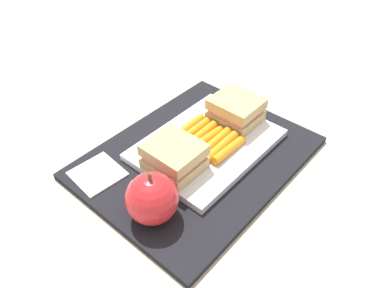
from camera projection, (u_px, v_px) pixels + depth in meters
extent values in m
plane|color=#B7AD99|center=(197.00, 159.00, 0.63)|extent=(2.40, 2.40, 0.00)
cube|color=black|center=(197.00, 157.00, 0.62)|extent=(0.36, 0.28, 0.01)
cube|color=white|center=(207.00, 145.00, 0.63)|extent=(0.23, 0.17, 0.01)
cube|color=tan|center=(235.00, 116.00, 0.66)|extent=(0.07, 0.08, 0.02)
cube|color=pink|center=(236.00, 110.00, 0.66)|extent=(0.07, 0.07, 0.01)
cube|color=tan|center=(236.00, 104.00, 0.65)|extent=(0.07, 0.08, 0.02)
cube|color=tan|center=(175.00, 163.00, 0.58)|extent=(0.07, 0.08, 0.02)
cube|color=pink|center=(174.00, 156.00, 0.57)|extent=(0.07, 0.07, 0.01)
cube|color=tan|center=(174.00, 150.00, 0.56)|extent=(0.07, 0.08, 0.02)
cylinder|color=orange|center=(188.00, 128.00, 0.64)|extent=(0.08, 0.01, 0.01)
cylinder|color=orange|center=(194.00, 131.00, 0.64)|extent=(0.08, 0.01, 0.01)
cylinder|color=orange|center=(200.00, 135.00, 0.63)|extent=(0.08, 0.01, 0.02)
cylinder|color=orange|center=(207.00, 138.00, 0.62)|extent=(0.08, 0.01, 0.02)
cylinder|color=orange|center=(215.00, 142.00, 0.61)|extent=(0.08, 0.01, 0.02)
cylinder|color=orange|center=(221.00, 146.00, 0.61)|extent=(0.08, 0.01, 0.02)
cylinder|color=orange|center=(229.00, 150.00, 0.60)|extent=(0.08, 0.01, 0.02)
sphere|color=red|center=(152.00, 198.00, 0.50)|extent=(0.07, 0.07, 0.07)
cylinder|color=brown|center=(150.00, 177.00, 0.48)|extent=(0.01, 0.01, 0.01)
cube|color=white|center=(97.00, 174.00, 0.59)|extent=(0.08, 0.08, 0.00)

